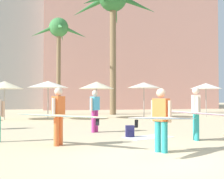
# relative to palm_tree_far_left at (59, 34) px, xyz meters

# --- Properties ---
(ground) EXTENTS (120.00, 120.00, 0.00)m
(ground) POSITION_rel_palm_tree_far_left_xyz_m (1.63, -17.87, -6.57)
(ground) COLOR #C6B28C
(hotel_pink) EXTENTS (20.96, 8.27, 18.40)m
(hotel_pink) POSITION_rel_palm_tree_far_left_xyz_m (9.14, 12.13, 2.63)
(hotel_pink) COLOR #DB9989
(hotel_pink) RESTS_ON ground
(palm_tree_far_left) EXTENTS (4.65, 4.78, 7.94)m
(palm_tree_far_left) POSITION_rel_palm_tree_far_left_xyz_m (0.00, 0.00, 0.00)
(palm_tree_far_left) COLOR brown
(palm_tree_far_left) RESTS_ON ground
(palm_tree_left) EXTENTS (6.88, 7.03, 10.83)m
(palm_tree_left) POSITION_rel_palm_tree_far_left_xyz_m (4.31, -0.99, 2.33)
(palm_tree_left) COLOR brown
(palm_tree_left) RESTS_ON ground
(cafe_umbrella_0) EXTENTS (2.38, 2.38, 2.47)m
(cafe_umbrella_0) POSITION_rel_palm_tree_far_left_xyz_m (5.74, -4.63, -4.31)
(cafe_umbrella_0) COLOR gray
(cafe_umbrella_0) RESTS_ON ground
(cafe_umbrella_1) EXTENTS (2.38, 2.38, 2.44)m
(cafe_umbrella_1) POSITION_rel_palm_tree_far_left_xyz_m (-3.56, -4.63, -4.37)
(cafe_umbrella_1) COLOR gray
(cafe_umbrella_1) RESTS_ON ground
(cafe_umbrella_2) EXTENTS (2.24, 2.24, 2.43)m
(cafe_umbrella_2) POSITION_rel_palm_tree_far_left_xyz_m (10.25, -5.15, -4.35)
(cafe_umbrella_2) COLOR gray
(cafe_umbrella_2) RESTS_ON ground
(cafe_umbrella_4) EXTENTS (2.44, 2.44, 2.48)m
(cafe_umbrella_4) POSITION_rel_palm_tree_far_left_xyz_m (2.37, -4.59, -4.34)
(cafe_umbrella_4) COLOR gray
(cafe_umbrella_4) RESTS_ON ground
(cafe_umbrella_5) EXTENTS (2.64, 2.64, 2.47)m
(cafe_umbrella_5) POSITION_rel_palm_tree_far_left_xyz_m (-0.85, -4.91, -4.32)
(cafe_umbrella_5) COLOR gray
(cafe_umbrella_5) RESTS_ON ground
(beach_towel) EXTENTS (1.85, 1.36, 0.01)m
(beach_towel) POSITION_rel_palm_tree_far_left_xyz_m (2.62, -14.37, -6.56)
(beach_towel) COLOR white
(beach_towel) RESTS_ON ground
(backpack) EXTENTS (0.32, 0.27, 0.42)m
(backpack) POSITION_rel_palm_tree_far_left_xyz_m (1.99, -14.20, -6.37)
(backpack) COLOR navy
(backpack) RESTS_ON ground
(person_mid_center) EXTENTS (2.50, 1.67, 1.66)m
(person_mid_center) POSITION_rel_palm_tree_far_left_xyz_m (2.00, -17.26, -5.67)
(person_mid_center) COLOR teal
(person_mid_center) RESTS_ON ground
(person_near_left) EXTENTS (2.93, 0.99, 1.76)m
(person_near_left) POSITION_rel_palm_tree_far_left_xyz_m (3.95, -15.49, -5.63)
(person_near_left) COLOR teal
(person_near_left) RESTS_ON ground
(person_mid_right) EXTENTS (2.70, 2.24, 1.72)m
(person_mid_right) POSITION_rel_palm_tree_far_left_xyz_m (-0.56, -15.60, -5.65)
(person_mid_right) COLOR orange
(person_mid_right) RESTS_ON ground
(person_far_left) EXTENTS (0.48, 0.51, 1.71)m
(person_far_left) POSITION_rel_palm_tree_far_left_xyz_m (1.01, -12.47, -5.63)
(person_far_left) COLOR #B7337F
(person_far_left) RESTS_ON ground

